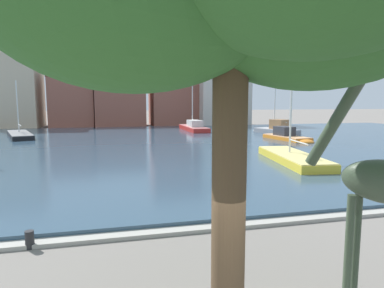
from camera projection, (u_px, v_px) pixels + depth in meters
name	position (u px, v px, depth m)	size (l,w,h in m)	color
harbor_water	(131.00, 145.00, 30.58)	(87.00, 41.34, 0.24)	#334C60
quay_edge_coping	(173.00, 231.00, 10.41)	(87.00, 0.50, 0.12)	#ADA89E
giraffe_statue	(379.00, 185.00, 6.49)	(1.77, 2.50, 4.76)	#3D4C38
sailboat_grey	(274.00, 130.00, 40.54)	(4.05, 6.57, 6.61)	#939399
sailboat_red	(192.00, 128.00, 45.05)	(2.20, 9.77, 6.48)	red
sailboat_orange	(289.00, 137.00, 33.43)	(2.79, 6.41, 6.85)	orange
sailboat_yellow	(288.00, 157.00, 22.11)	(3.25, 8.95, 7.76)	gold
sailboat_black	(19.00, 135.00, 36.91)	(4.80, 9.88, 6.26)	black
mooring_bollard	(30.00, 240.00, 9.31)	(0.24, 0.24, 0.50)	#232326
townhouse_narrow_midrow	(10.00, 86.00, 51.60)	(8.77, 8.13, 12.84)	#C6B293
townhouse_end_terrace	(72.00, 100.00, 53.47)	(6.80, 6.10, 8.42)	#8E5142
townhouse_corner_house	(120.00, 102.00, 54.82)	(7.95, 6.47, 7.80)	#8E5142
townhouse_tall_gabled	(176.00, 88.00, 57.20)	(8.61, 7.69, 12.70)	#8E5142
townhouse_wide_warehouse	(221.00, 91.00, 56.59)	(8.30, 7.60, 11.32)	beige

